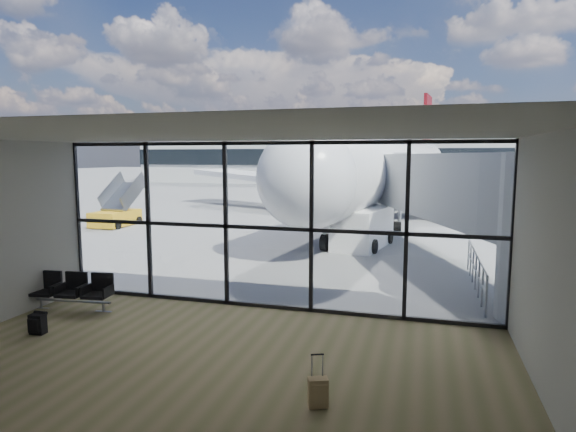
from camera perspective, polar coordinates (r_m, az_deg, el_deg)
The scene contains 21 objects.
ground at distance 52.35m, azimuth 11.51°, elevation 2.45°, with size 220.00×220.00×0.00m, color slate.
lounge_shell at distance 8.39m, azimuth -12.83°, elevation -3.01°, with size 12.02×8.01×4.51m.
glass_curtain_wall at distance 12.81m, azimuth -2.43°, elevation -1.22°, with size 12.10×0.12×4.50m.
jet_bridge at distance 19.18m, azimuth 18.60°, elevation 2.72°, with size 8.00×16.50×4.33m.
apron_railing at distance 15.98m, azimuth 21.40°, elevation -5.61°, with size 0.06×5.46×1.11m.
far_terminal at distance 74.15m, azimuth 12.48°, elevation 7.00°, with size 80.00×12.20×11.00m.
tree_0 at distance 97.28m, azimuth -14.43°, elevation 7.17°, with size 4.95×4.95×7.12m.
tree_1 at distance 94.40m, azimuth -11.27°, elevation 7.65°, with size 5.61×5.61×8.07m.
tree_2 at distance 91.84m, azimuth -7.91°, elevation 8.12°, with size 6.27×6.27×9.03m.
tree_3 at distance 89.57m, azimuth -4.35°, elevation 7.40°, with size 4.95×4.95×7.12m.
tree_4 at distance 87.68m, azimuth -0.64°, elevation 7.84°, with size 5.61×5.61×8.07m.
tree_5 at distance 86.17m, azimuth 3.22°, elevation 8.25°, with size 6.27×6.27×9.03m.
seating_row at distance 14.31m, azimuth -24.07°, elevation -7.91°, with size 2.22×0.86×0.99m.
backpack at distance 12.78m, azimuth -27.57°, elevation -11.26°, with size 0.35×0.33×0.52m.
suitcase at distance 8.38m, azimuth 3.58°, elevation -20.13°, with size 0.37×0.32×0.88m.
airliner at distance 35.79m, azimuth 12.50°, elevation 5.45°, with size 34.78×40.46×10.44m.
service_van at distance 22.00m, azimuth 8.82°, elevation -1.33°, with size 2.54×4.32×1.77m.
belt_loader at distance 36.86m, azimuth -0.55°, elevation 1.66°, with size 2.74×4.17×1.83m.
mobile_stairs at distance 30.20m, azimuth -19.67°, elevation 0.02°, with size 1.96×3.59×2.50m.
traffic_cone_a at distance 27.26m, azimuth 1.04°, elevation -0.92°, with size 0.45×0.45×0.64m.
traffic_cone_c at distance 29.47m, azimuth 7.11°, elevation -0.45°, with size 0.38×0.38×0.55m.
Camera 1 is at (4.00, -12.03, 4.09)m, focal length 30.00 mm.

